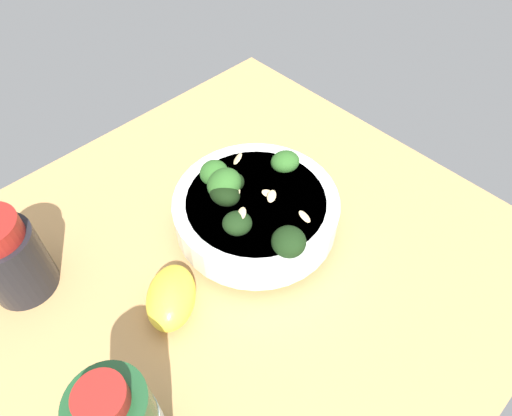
{
  "coord_description": "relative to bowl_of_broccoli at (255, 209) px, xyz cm",
  "views": [
    {
      "loc": [
        -24.64,
        21.64,
        47.08
      ],
      "look_at": [
        1.69,
        -3.84,
        4.0
      ],
      "focal_mm": 32.09,
      "sensor_mm": 36.0,
      "label": 1
    }
  ],
  "objects": [
    {
      "name": "ground_plane",
      "position": [
        -1.73,
        3.7,
        -5.89
      ],
      "size": [
        63.04,
        63.04,
        4.13
      ],
      "primitive_type": "cube",
      "color": "tan"
    },
    {
      "name": "bowl_of_broccoli",
      "position": [
        0.0,
        0.0,
        0.0
      ],
      "size": [
        20.38,
        20.38,
        10.19
      ],
      "color": "white",
      "rests_on": "ground_plane"
    },
    {
      "name": "lemon_wedge",
      "position": [
        -1.97,
        14.55,
        -1.62
      ],
      "size": [
        9.52,
        9.58,
        4.41
      ],
      "primitive_type": "ellipsoid",
      "rotation": [
        0.0,
        0.0,
        5.48
      ],
      "color": "yellow",
      "rests_on": "ground_plane"
    },
    {
      "name": "bottle_short",
      "position": [
        12.77,
        25.12,
        1.57
      ],
      "size": [
        7.32,
        7.32,
        11.38
      ],
      "color": "black",
      "rests_on": "ground_plane"
    }
  ]
}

